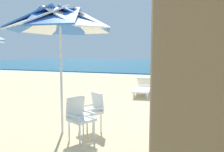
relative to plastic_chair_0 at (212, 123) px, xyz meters
The scene contains 10 objects.
ground_plane 2.74m from the plastic_chair_0, 83.83° to the left, with size 80.00×80.00×0.00m, color beige.
sea 31.47m from the plastic_chair_0, 89.47° to the left, with size 80.00×36.00×0.10m, color #19607F.
surf_foam 13.17m from the plastic_chair_0, 88.74° to the left, with size 80.00×0.70×0.01m, color white.
plastic_chair_0 is the anchor object (origin of this frame).
beach_umbrella_1 3.59m from the plastic_chair_0, behind, with size 2.27×2.27×2.77m.
plastic_chair_3 2.51m from the plastic_chair_0, behind, with size 0.61×0.59×0.87m.
plastic_chair_4 2.46m from the plastic_chair_0, behind, with size 0.62×0.63×0.87m.
sun_lounger_1 4.69m from the plastic_chair_0, 85.25° to the left, with size 0.75×2.18×0.62m.
sun_lounger_2 5.57m from the plastic_chair_0, 115.85° to the left, with size 0.91×2.21×0.62m.
cooler_box 0.79m from the plastic_chair_0, 124.19° to the left, with size 0.50×0.34×0.40m.
Camera 1 is at (-0.57, -7.12, 1.77)m, focal length 37.09 mm.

